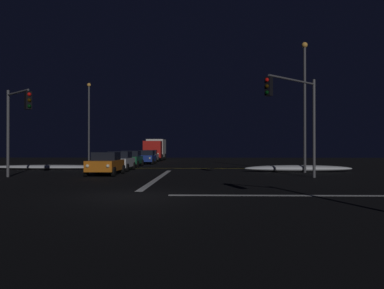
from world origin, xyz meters
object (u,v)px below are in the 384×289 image
Objects in this scene: sedan_orange at (106,163)px; sedan_green at (131,159)px; sedan_blue at (146,157)px; traffic_signal_ne at (296,107)px; box_truck at (155,149)px; streetlamp_left_far at (89,117)px; sedan_silver at (150,156)px; streetlamp_right_near at (305,98)px; sedan_white at (120,161)px; traffic_signal_nw at (17,116)px.

sedan_green is at bearing 91.78° from sedan_orange.
sedan_blue is 25.45m from traffic_signal_ne.
streetlamp_left_far is (-6.27, -12.32, 3.66)m from box_truck.
streetlamp_right_near reaches higher than sedan_silver.
sedan_blue is 0.44× the size of streetlamp_right_near.
sedan_white is at bearing 144.67° from traffic_signal_ne.
streetlamp_right_near is (14.11, -15.54, 4.82)m from sedan_blue.
sedan_green is at bearing 92.38° from sedan_white.
sedan_white is 26.29m from box_truck.
streetlamp_left_far is (-6.51, 19.18, 4.57)m from sedan_orange.
sedan_silver is 0.78× the size of traffic_signal_nw.
box_truck is at bearing 90.33° from sedan_white.
streetlamp_left_far is at bearing -139.11° from sedan_silver.
sedan_silver is (-0.02, 19.49, 0.00)m from sedan_white.
sedan_silver is 30.96m from traffic_signal_ne.
sedan_blue is 8.16m from streetlamp_left_far.
streetlamp_left_far reaches higher than sedan_silver.
traffic_signal_ne is 7.12m from streetlamp_right_near.
sedan_green is 15.99m from traffic_signal_nw.
traffic_signal_ne is (12.56, -15.50, 3.49)m from sedan_green.
sedan_green and sedan_blue have the same top height.
traffic_signal_ne reaches higher than traffic_signal_nw.
traffic_signal_nw is 0.60× the size of streetlamp_left_far.
sedan_blue is 0.70× the size of traffic_signal_ne.
streetlamp_right_near is at bearing -62.75° from box_truck.
sedan_blue is at bearing -3.89° from streetlamp_left_far.
streetlamp_left_far reaches higher than traffic_signal_nw.
sedan_silver is (-0.11, 24.73, 0.00)m from sedan_orange.
box_truck is 0.89× the size of streetlamp_left_far.
traffic_signal_ne is at bearing -1.42° from traffic_signal_nw.
sedan_green is 1.00× the size of sedan_silver.
sedan_blue is (0.23, 18.72, 0.00)m from sedan_orange.
sedan_green is 0.46× the size of streetlamp_left_far.
streetlamp_left_far reaches higher than sedan_white.
streetlamp_left_far reaches higher than sedan_orange.
sedan_white and sedan_blue have the same top height.
box_truck is at bearing 89.61° from sedan_green.
sedan_orange is 12.03m from sedan_green.
streetlamp_right_near is (14.72, -8.84, 4.82)m from sedan_green.
sedan_green is 19.50m from box_truck.
box_truck is at bearing 92.12° from sedan_blue.
streetlamp_right_near is 1.05× the size of streetlamp_left_far.
sedan_white is 0.44× the size of streetlamp_right_near.
traffic_signal_nw is 0.57× the size of streetlamp_right_near.
traffic_signal_ne is at bearing -66.44° from sedan_silver.
traffic_signal_ne is at bearing -70.43° from box_truck.
sedan_orange is at bearing -167.49° from streetlamp_right_near.
sedan_orange is 1.00× the size of sedan_silver.
traffic_signal_nw is 22.35m from streetlamp_left_far.
sedan_blue is at bearing -87.88° from box_truck.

